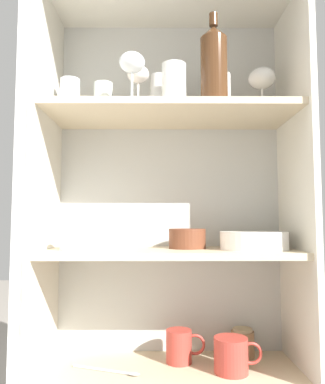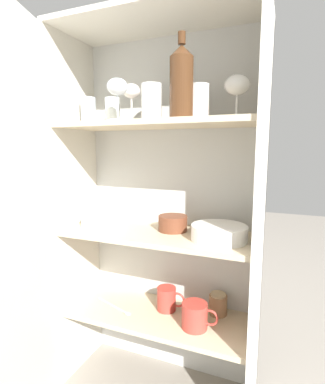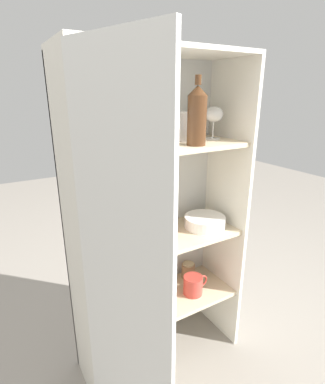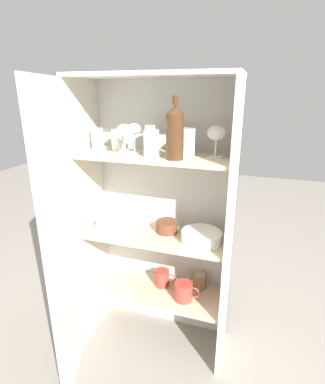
% 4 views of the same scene
% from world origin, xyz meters
% --- Properties ---
extents(cupboard_back_panel, '(0.79, 0.02, 1.45)m').
position_xyz_m(cupboard_back_panel, '(0.00, 0.30, 0.73)').
color(cupboard_back_panel, silver).
rests_on(cupboard_back_panel, ground_plane).
extents(cupboard_side_left, '(0.02, 0.32, 1.45)m').
position_xyz_m(cupboard_side_left, '(-0.38, 0.14, 0.73)').
color(cupboard_side_left, silver).
rests_on(cupboard_side_left, ground_plane).
extents(cupboard_side_right, '(0.02, 0.32, 1.45)m').
position_xyz_m(cupboard_side_right, '(0.38, 0.14, 0.73)').
color(cupboard_side_right, silver).
rests_on(cupboard_side_right, ground_plane).
extents(cupboard_top_panel, '(0.79, 0.32, 0.02)m').
position_xyz_m(cupboard_top_panel, '(0.00, 0.14, 1.46)').
color(cupboard_top_panel, silver).
rests_on(cupboard_top_panel, cupboard_side_left).
extents(shelf_board_lower, '(0.75, 0.29, 0.02)m').
position_xyz_m(shelf_board_lower, '(0.00, 0.14, 0.32)').
color(shelf_board_lower, beige).
extents(shelf_board_middle, '(0.75, 0.29, 0.02)m').
position_xyz_m(shelf_board_middle, '(0.00, 0.14, 0.67)').
color(shelf_board_middle, beige).
extents(shelf_board_upper, '(0.75, 0.29, 0.02)m').
position_xyz_m(shelf_board_upper, '(0.00, 0.14, 1.09)').
color(shelf_board_upper, beige).
extents(cupboard_door, '(0.14, 0.37, 1.45)m').
position_xyz_m(cupboard_door, '(-0.33, -0.20, 0.73)').
color(cupboard_door, silver).
rests_on(cupboard_door, ground_plane).
extents(tumbler_glass_0, '(0.06, 0.06, 0.11)m').
position_xyz_m(tumbler_glass_0, '(-0.32, 0.16, 1.16)').
color(tumbler_glass_0, white).
rests_on(tumbler_glass_0, shelf_board_upper).
extents(tumbler_glass_1, '(0.06, 0.06, 0.11)m').
position_xyz_m(tumbler_glass_1, '(-0.22, 0.19, 1.16)').
color(tumbler_glass_1, white).
rests_on(tumbler_glass_1, shelf_board_upper).
extents(tumbler_glass_2, '(0.06, 0.06, 0.13)m').
position_xyz_m(tumbler_glass_2, '(-0.03, 0.19, 1.17)').
color(tumbler_glass_2, white).
rests_on(tumbler_glass_2, shelf_board_upper).
extents(tumbler_glass_3, '(0.08, 0.08, 0.13)m').
position_xyz_m(tumbler_glass_3, '(0.15, 0.17, 1.17)').
color(tumbler_glass_3, silver).
rests_on(tumbler_glass_3, shelf_board_upper).
extents(tumbler_glass_4, '(0.07, 0.07, 0.12)m').
position_xyz_m(tumbler_glass_4, '(0.01, 0.08, 1.17)').
color(tumbler_glass_4, white).
rests_on(tumbler_glass_4, shelf_board_upper).
extents(wine_glass_0, '(0.08, 0.08, 0.15)m').
position_xyz_m(wine_glass_0, '(-0.11, 0.06, 1.22)').
color(wine_glass_0, white).
rests_on(wine_glass_0, shelf_board_upper).
extents(wine_glass_1, '(0.07, 0.07, 0.14)m').
position_xyz_m(wine_glass_1, '(-0.10, 0.14, 1.21)').
color(wine_glass_1, silver).
rests_on(wine_glass_1, shelf_board_upper).
extents(wine_glass_2, '(0.09, 0.09, 0.15)m').
position_xyz_m(wine_glass_2, '(0.29, 0.16, 1.21)').
color(wine_glass_2, white).
rests_on(wine_glass_2, shelf_board_upper).
extents(wine_bottle, '(0.08, 0.08, 0.27)m').
position_xyz_m(wine_bottle, '(0.12, 0.06, 1.22)').
color(wine_bottle, '#4C2D19').
rests_on(wine_bottle, shelf_board_upper).
extents(plate_stack_white, '(0.20, 0.20, 0.05)m').
position_xyz_m(plate_stack_white, '(0.25, 0.13, 0.70)').
color(plate_stack_white, white).
rests_on(plate_stack_white, shelf_board_middle).
extents(mixing_bowl_large, '(0.17, 0.17, 0.06)m').
position_xyz_m(mixing_bowl_large, '(-0.24, 0.13, 0.71)').
color(mixing_bowl_large, silver).
rests_on(mixing_bowl_large, shelf_board_middle).
extents(serving_bowl_small, '(0.12, 0.12, 0.06)m').
position_xyz_m(serving_bowl_small, '(0.05, 0.18, 0.71)').
color(serving_bowl_small, brown).
rests_on(serving_bowl_small, shelf_board_middle).
extents(coffee_mug_primary, '(0.14, 0.10, 0.10)m').
position_xyz_m(coffee_mug_primary, '(0.17, 0.11, 0.38)').
color(coffee_mug_primary, '#BC3D33').
rests_on(coffee_mug_primary, shelf_board_lower).
extents(coffee_mug_extra_1, '(0.12, 0.08, 0.10)m').
position_xyz_m(coffee_mug_extra_1, '(0.03, 0.18, 0.38)').
color(coffee_mug_extra_1, '#BC3D33').
rests_on(coffee_mug_extra_1, shelf_board_lower).
extents(storage_jar, '(0.07, 0.07, 0.09)m').
position_xyz_m(storage_jar, '(0.23, 0.23, 0.37)').
color(storage_jar, '#99704C').
rests_on(storage_jar, shelf_board_lower).
extents(serving_spoon, '(0.21, 0.09, 0.01)m').
position_xyz_m(serving_spoon, '(-0.17, 0.11, 0.34)').
color(serving_spoon, silver).
rests_on(serving_spoon, shelf_board_lower).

